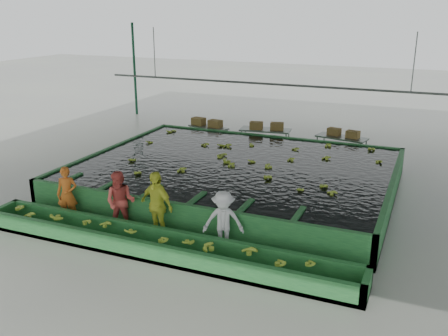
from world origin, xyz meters
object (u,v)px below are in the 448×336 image
at_px(sorting_trough, 158,245).
at_px(packing_table_left, 209,136).
at_px(packing_table_mid, 265,140).
at_px(flotation_tank, 236,175).
at_px(box_stack_mid, 266,129).
at_px(packing_table_right, 341,148).
at_px(worker_c, 156,205).
at_px(worker_d, 223,221).
at_px(box_stack_left, 207,126).
at_px(box_stack_right, 343,136).
at_px(worker_a, 67,194).
at_px(worker_b, 120,202).

xyz_separation_m(sorting_trough, packing_table_left, (-3.14, 9.78, 0.16)).
height_order(packing_table_left, packing_table_mid, packing_table_mid).
distance_m(flotation_tank, packing_table_left, 5.63).
height_order(sorting_trough, box_stack_mid, box_stack_mid).
bearing_deg(flotation_tank, packing_table_right, 61.97).
relative_size(worker_c, box_stack_mid, 1.31).
distance_m(worker_d, box_stack_left, 10.18).
distance_m(worker_d, box_stack_mid, 9.16).
xyz_separation_m(packing_table_left, box_stack_left, (-0.12, 0.08, 0.41)).
xyz_separation_m(worker_c, box_stack_right, (3.10, 9.22, -0.02)).
relative_size(worker_d, box_stack_left, 1.08).
xyz_separation_m(worker_a, box_stack_mid, (2.87, 8.97, 0.16)).
bearing_deg(worker_d, worker_a, 159.74).
bearing_deg(flotation_tank, sorting_trough, -90.00).
relative_size(packing_table_right, box_stack_left, 1.35).
xyz_separation_m(box_stack_left, box_stack_mid, (2.77, -0.09, 0.12)).
distance_m(box_stack_left, box_stack_mid, 2.77).
relative_size(worker_b, packing_table_mid, 0.81).
height_order(worker_a, packing_table_right, worker_a).
height_order(packing_table_left, packing_table_right, packing_table_right).
bearing_deg(packing_table_mid, packing_table_right, 2.44).
height_order(sorting_trough, worker_c, worker_c).
distance_m(worker_c, worker_d, 1.87).
height_order(box_stack_left, box_stack_mid, box_stack_mid).
distance_m(worker_a, worker_d, 4.73).
height_order(flotation_tank, worker_a, worker_a).
bearing_deg(worker_b, box_stack_left, 84.29).
bearing_deg(box_stack_mid, box_stack_right, 4.75).
relative_size(flotation_tank, worker_c, 5.49).
xyz_separation_m(worker_c, worker_d, (1.87, -0.00, -0.13)).
distance_m(worker_b, box_stack_right, 10.14).
bearing_deg(sorting_trough, box_stack_right, 75.37).
bearing_deg(packing_table_mid, worker_b, -96.55).
relative_size(worker_a, worker_c, 0.86).
xyz_separation_m(packing_table_left, packing_table_right, (5.72, 0.17, 0.04)).
xyz_separation_m(flotation_tank, sorting_trough, (0.00, -5.10, -0.20)).
bearing_deg(worker_d, box_stack_left, 96.83).
xyz_separation_m(flotation_tank, box_stack_mid, (-0.49, 4.67, 0.49)).
relative_size(worker_b, box_stack_left, 1.15).
height_order(worker_c, packing_table_mid, worker_c).
relative_size(flotation_tank, box_stack_mid, 7.18).
relative_size(sorting_trough, worker_b, 5.99).
height_order(flotation_tank, packing_table_right, flotation_tank).
height_order(sorting_trough, packing_table_left, packing_table_left).
distance_m(worker_a, worker_c, 2.87).
bearing_deg(flotation_tank, box_stack_right, 62.01).
relative_size(packing_table_mid, box_stack_left, 1.43).
bearing_deg(packing_table_left, worker_b, -80.19).
relative_size(worker_d, box_stack_mid, 1.12).
bearing_deg(worker_a, box_stack_right, 32.97).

